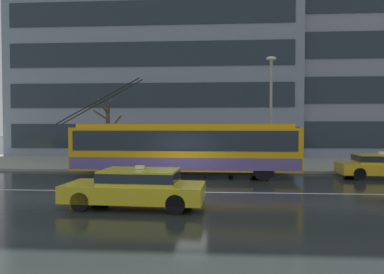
{
  "coord_description": "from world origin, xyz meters",
  "views": [
    {
      "loc": [
        1.57,
        -15.2,
        2.69
      ],
      "look_at": [
        0.36,
        3.71,
        2.12
      ],
      "focal_mm": 32.17,
      "sensor_mm": 36.0,
      "label": 1
    }
  ],
  "objects_px": {
    "pedestrian_walking_past": "(178,143)",
    "street_tree_bare": "(108,131)",
    "street_lamp": "(271,103)",
    "taxi_oncoming_near": "(137,186)",
    "pedestrian_at_shelter": "(232,144)",
    "pedestrian_approaching_curb": "(205,142)",
    "trolleybus": "(185,147)",
    "taxi_ahead_of_bus": "(383,165)",
    "pedestrian_waiting_by_pole": "(262,142)",
    "bus_shelter": "(143,137)"
  },
  "relations": [
    {
      "from": "taxi_oncoming_near",
      "to": "pedestrian_at_shelter",
      "type": "xyz_separation_m",
      "value": [
        3.66,
        9.09,
        0.98
      ]
    },
    {
      "from": "trolleybus",
      "to": "taxi_ahead_of_bus",
      "type": "xyz_separation_m",
      "value": [
        10.32,
        0.03,
        -0.87
      ]
    },
    {
      "from": "taxi_ahead_of_bus",
      "to": "bus_shelter",
      "type": "distance_m",
      "value": 13.71
    },
    {
      "from": "taxi_ahead_of_bus",
      "to": "street_lamp",
      "type": "xyz_separation_m",
      "value": [
        -5.42,
        2.27,
        3.39
      ]
    },
    {
      "from": "street_tree_bare",
      "to": "pedestrian_approaching_curb",
      "type": "bearing_deg",
      "value": -15.61
    },
    {
      "from": "street_lamp",
      "to": "pedestrian_walking_past",
      "type": "bearing_deg",
      "value": 176.28
    },
    {
      "from": "taxi_oncoming_near",
      "to": "street_tree_bare",
      "type": "height_order",
      "value": "street_tree_bare"
    },
    {
      "from": "trolleybus",
      "to": "pedestrian_walking_past",
      "type": "height_order",
      "value": "trolleybus"
    },
    {
      "from": "pedestrian_at_shelter",
      "to": "pedestrian_approaching_curb",
      "type": "height_order",
      "value": "pedestrian_approaching_curb"
    },
    {
      "from": "taxi_oncoming_near",
      "to": "street_tree_bare",
      "type": "distance_m",
      "value": 12.34
    },
    {
      "from": "street_lamp",
      "to": "taxi_oncoming_near",
      "type": "bearing_deg",
      "value": -122.43
    },
    {
      "from": "pedestrian_walking_past",
      "to": "street_tree_bare",
      "type": "xyz_separation_m",
      "value": [
        -4.94,
        1.62,
        0.75
      ]
    },
    {
      "from": "pedestrian_at_shelter",
      "to": "pedestrian_approaching_curb",
      "type": "bearing_deg",
      "value": 165.54
    },
    {
      "from": "trolleybus",
      "to": "taxi_oncoming_near",
      "type": "bearing_deg",
      "value": -98.44
    },
    {
      "from": "taxi_ahead_of_bus",
      "to": "taxi_oncoming_near",
      "type": "xyz_separation_m",
      "value": [
        -11.37,
        -7.1,
        0.0
      ]
    },
    {
      "from": "trolleybus",
      "to": "bus_shelter",
      "type": "distance_m",
      "value": 4.39
    },
    {
      "from": "taxi_oncoming_near",
      "to": "pedestrian_waiting_by_pole",
      "type": "height_order",
      "value": "pedestrian_waiting_by_pole"
    },
    {
      "from": "taxi_ahead_of_bus",
      "to": "pedestrian_at_shelter",
      "type": "height_order",
      "value": "pedestrian_at_shelter"
    },
    {
      "from": "taxi_oncoming_near",
      "to": "street_lamp",
      "type": "xyz_separation_m",
      "value": [
        5.95,
        9.36,
        3.39
      ]
    },
    {
      "from": "bus_shelter",
      "to": "street_tree_bare",
      "type": "xyz_separation_m",
      "value": [
        -2.64,
        1.05,
        0.38
      ]
    },
    {
      "from": "pedestrian_at_shelter",
      "to": "street_tree_bare",
      "type": "xyz_separation_m",
      "value": [
        -8.2,
        2.26,
        0.73
      ]
    },
    {
      "from": "bus_shelter",
      "to": "street_lamp",
      "type": "xyz_separation_m",
      "value": [
        7.85,
        -0.93,
        2.06
      ]
    },
    {
      "from": "taxi_oncoming_near",
      "to": "pedestrian_at_shelter",
      "type": "relative_size",
      "value": 2.47
    },
    {
      "from": "trolleybus",
      "to": "pedestrian_walking_past",
      "type": "relative_size",
      "value": 6.6
    },
    {
      "from": "pedestrian_waiting_by_pole",
      "to": "street_tree_bare",
      "type": "relative_size",
      "value": 0.47
    },
    {
      "from": "trolleybus",
      "to": "taxi_oncoming_near",
      "type": "relative_size",
      "value": 2.75
    },
    {
      "from": "pedestrian_waiting_by_pole",
      "to": "street_lamp",
      "type": "height_order",
      "value": "street_lamp"
    },
    {
      "from": "pedestrian_at_shelter",
      "to": "street_lamp",
      "type": "xyz_separation_m",
      "value": [
        2.29,
        0.27,
        2.42
      ]
    },
    {
      "from": "street_tree_bare",
      "to": "pedestrian_walking_past",
      "type": "bearing_deg",
      "value": -18.18
    },
    {
      "from": "trolleybus",
      "to": "street_lamp",
      "type": "bearing_deg",
      "value": 25.11
    },
    {
      "from": "trolleybus",
      "to": "pedestrian_approaching_curb",
      "type": "distance_m",
      "value": 2.64
    },
    {
      "from": "taxi_oncoming_near",
      "to": "taxi_ahead_of_bus",
      "type": "bearing_deg",
      "value": 31.97
    },
    {
      "from": "taxi_ahead_of_bus",
      "to": "pedestrian_at_shelter",
      "type": "xyz_separation_m",
      "value": [
        -7.71,
        1.99,
        0.98
      ]
    },
    {
      "from": "pedestrian_at_shelter",
      "to": "pedestrian_approaching_curb",
      "type": "xyz_separation_m",
      "value": [
        -1.62,
        0.42,
        0.1
      ]
    },
    {
      "from": "trolleybus",
      "to": "street_lamp",
      "type": "relative_size",
      "value": 1.94
    },
    {
      "from": "street_tree_bare",
      "to": "taxi_ahead_of_bus",
      "type": "bearing_deg",
      "value": -14.96
    },
    {
      "from": "pedestrian_waiting_by_pole",
      "to": "taxi_ahead_of_bus",
      "type": "bearing_deg",
      "value": -27.2
    },
    {
      "from": "pedestrian_at_shelter",
      "to": "pedestrian_waiting_by_pole",
      "type": "distance_m",
      "value": 2.12
    },
    {
      "from": "pedestrian_at_shelter",
      "to": "pedestrian_walking_past",
      "type": "bearing_deg",
      "value": 168.99
    },
    {
      "from": "pedestrian_approaching_curb",
      "to": "street_lamp",
      "type": "xyz_separation_m",
      "value": [
        3.91,
        -0.14,
        2.32
      ]
    },
    {
      "from": "pedestrian_walking_past",
      "to": "street_tree_bare",
      "type": "bearing_deg",
      "value": 161.82
    },
    {
      "from": "taxi_oncoming_near",
      "to": "pedestrian_approaching_curb",
      "type": "height_order",
      "value": "pedestrian_approaching_curb"
    },
    {
      "from": "pedestrian_waiting_by_pole",
      "to": "taxi_oncoming_near",
      "type": "bearing_deg",
      "value": -118.64
    },
    {
      "from": "trolleybus",
      "to": "pedestrian_approaching_curb",
      "type": "relative_size",
      "value": 6.53
    },
    {
      "from": "taxi_oncoming_near",
      "to": "pedestrian_approaching_curb",
      "type": "xyz_separation_m",
      "value": [
        2.04,
        9.51,
        1.08
      ]
    },
    {
      "from": "pedestrian_walking_past",
      "to": "street_lamp",
      "type": "height_order",
      "value": "street_lamp"
    },
    {
      "from": "pedestrian_approaching_curb",
      "to": "street_tree_bare",
      "type": "bearing_deg",
      "value": 164.39
    },
    {
      "from": "taxi_ahead_of_bus",
      "to": "street_lamp",
      "type": "relative_size",
      "value": 0.7
    },
    {
      "from": "street_lamp",
      "to": "street_tree_bare",
      "type": "relative_size",
      "value": 1.54
    },
    {
      "from": "pedestrian_waiting_by_pole",
      "to": "street_tree_bare",
      "type": "bearing_deg",
      "value": 172.96
    }
  ]
}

